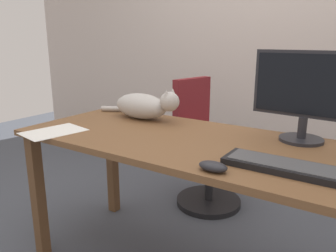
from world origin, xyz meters
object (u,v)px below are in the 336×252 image
Objects in this scene: keyboard at (285,166)px; cat at (144,105)px; office_chair at (205,151)px; monitor at (306,93)px; computer_mouse at (213,166)px.

cat is at bearing 158.45° from keyboard.
office_chair is 0.72m from cat.
monitor reaches higher than office_chair.
computer_mouse reaches higher than keyboard.
monitor is at bearing -34.73° from office_chair.
computer_mouse is at bearing -108.24° from monitor.
office_chair is 2.14× the size of keyboard.
office_chair is at bearing 77.61° from cat.
office_chair is at bearing 145.27° from monitor.
monitor is 1.09× the size of keyboard.
keyboard is at bearing 35.98° from computer_mouse.
keyboard is (0.03, -0.40, -0.21)m from monitor.
monitor is 0.90m from cat.
monitor is 4.37× the size of computer_mouse.
monitor reaches higher than computer_mouse.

